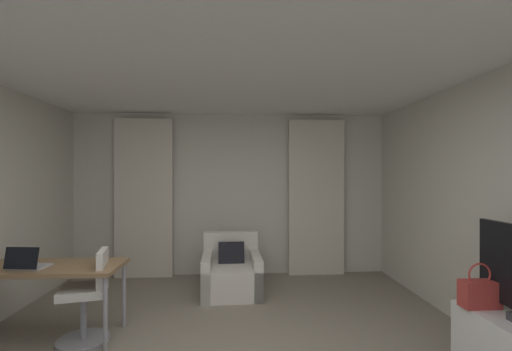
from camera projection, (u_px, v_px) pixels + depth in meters
wall_window at (231, 194)px, 5.63m from camera, size 5.12×0.06×2.60m
ceiling at (225, 40)px, 2.61m from camera, size 5.12×6.12×0.06m
curtain_left_panel at (144, 198)px, 5.43m from camera, size 0.90×0.06×2.50m
curtain_right_panel at (316, 197)px, 5.58m from camera, size 0.90×0.06×2.50m
armchair at (231, 273)px, 4.74m from camera, size 0.82×0.91×0.78m
desk at (45, 272)px, 3.37m from camera, size 1.45×0.62×0.72m
desk_chair at (88, 301)px, 3.32m from camera, size 0.48×0.48×0.88m
laptop at (27, 264)px, 3.26m from camera, size 0.35×0.28×0.22m
handbag_primary at (480, 293)px, 2.85m from camera, size 0.30×0.14×0.37m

